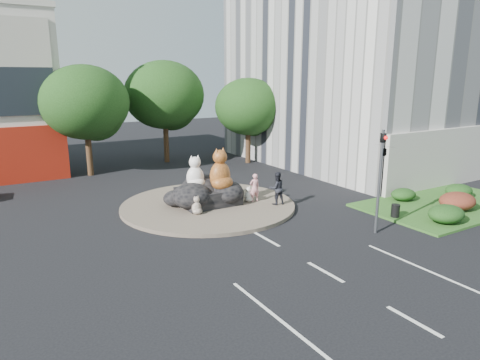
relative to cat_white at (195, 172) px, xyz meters
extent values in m
plane|color=black|center=(0.59, -10.42, -2.07)|extent=(120.00, 120.00, 0.00)
cylinder|color=brown|center=(0.59, -0.42, -1.97)|extent=(10.00, 10.00, 0.20)
cube|color=#23531B|center=(12.59, -7.42, -2.01)|extent=(10.00, 6.00, 0.12)
cylinder|color=#382314|center=(-3.41, 11.58, -0.20)|extent=(0.44, 0.44, 3.74)
ellipsoid|color=black|center=(-3.41, 11.58, 3.45)|extent=(6.46, 6.46, 5.49)
sphere|color=black|center=(-2.61, 12.08, 2.60)|extent=(4.25, 4.25, 4.25)
sphere|color=black|center=(-4.11, 11.28, 2.86)|extent=(3.74, 3.74, 3.74)
cylinder|color=#382314|center=(3.59, 13.58, -0.09)|extent=(0.44, 0.44, 3.96)
ellipsoid|color=black|center=(3.59, 13.58, 3.78)|extent=(6.84, 6.84, 5.81)
sphere|color=black|center=(4.39, 14.08, 2.88)|extent=(4.50, 4.50, 4.50)
sphere|color=black|center=(2.89, 13.28, 3.15)|extent=(3.96, 3.96, 3.96)
cylinder|color=#382314|center=(9.59, 9.58, -0.42)|extent=(0.44, 0.44, 3.30)
ellipsoid|color=black|center=(9.59, 9.58, 2.80)|extent=(5.70, 5.70, 4.84)
sphere|color=black|center=(10.39, 10.08, 2.05)|extent=(3.75, 3.75, 3.75)
sphere|color=black|center=(8.89, 9.28, 2.28)|extent=(3.30, 3.30, 3.30)
ellipsoid|color=black|center=(9.59, -9.42, -1.50)|extent=(2.00, 1.60, 0.90)
ellipsoid|color=#501515|center=(12.09, -8.42, -1.46)|extent=(2.20, 1.76, 0.99)
ellipsoid|color=black|center=(14.59, -6.92, -1.55)|extent=(1.80, 1.44, 0.81)
ellipsoid|color=black|center=(11.09, -5.62, -1.59)|extent=(1.60, 1.28, 0.72)
cylinder|color=#595B60|center=(5.59, -8.42, 0.43)|extent=(0.14, 0.14, 5.00)
imported|color=black|center=(5.59, -8.42, 2.13)|extent=(0.21, 0.26, 1.30)
imported|color=black|center=(5.79, -8.42, 1.93)|extent=(0.26, 1.24, 0.50)
sphere|color=red|center=(5.59, -8.60, 2.58)|extent=(0.18, 0.18, 0.18)
cylinder|color=#595B60|center=(13.59, -2.42, 1.93)|extent=(0.18, 0.18, 8.00)
cylinder|color=#595B60|center=(12.59, -2.42, 5.93)|extent=(2.00, 0.12, 0.12)
cube|color=silver|center=(11.59, -2.42, 5.83)|extent=(0.50, 0.22, 0.12)
imported|color=pink|center=(3.12, -1.45, -1.03)|extent=(0.64, 0.45, 1.68)
imported|color=black|center=(3.91, -2.57, -0.92)|extent=(1.03, 0.85, 1.91)
cylinder|color=black|center=(8.09, -7.50, -1.61)|extent=(0.49, 0.49, 0.68)
camera|label=1|loc=(-10.09, -21.75, 5.27)|focal=32.00mm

